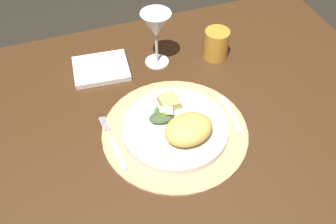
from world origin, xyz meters
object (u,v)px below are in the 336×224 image
at_px(spoon, 228,108).
at_px(wine_glass, 156,27).
at_px(fork, 114,146).
at_px(dining_table, 173,155).
at_px(dinner_plate, 175,128).
at_px(amber_tumbler, 216,44).
at_px(napkin, 101,69).

relative_size(spoon, wine_glass, 0.79).
relative_size(fork, spoon, 1.29).
height_order(dining_table, dinner_plate, dinner_plate).
bearing_deg(spoon, amber_tumbler, 74.16).
xyz_separation_m(dining_table, fork, (-0.17, -0.07, 0.21)).
relative_size(dining_table, dinner_plate, 4.71).
height_order(dining_table, napkin, napkin).
bearing_deg(dinner_plate, amber_tumbler, 47.84).
height_order(dining_table, amber_tumbler, amber_tumbler).
xyz_separation_m(spoon, napkin, (-0.27, 0.26, -0.00)).
bearing_deg(dining_table, wine_glass, 84.74).
bearing_deg(dining_table, spoon, -22.39).
bearing_deg(fork, spoon, 3.77).
xyz_separation_m(napkin, amber_tumbler, (0.33, -0.05, 0.04)).
relative_size(dinner_plate, spoon, 1.99).
bearing_deg(dining_table, amber_tumbler, 40.16).
height_order(dining_table, spoon, spoon).
distance_m(dining_table, wine_glass, 0.37).
relative_size(fork, amber_tumbler, 1.90).
xyz_separation_m(fork, amber_tumbler, (0.36, 0.23, 0.03)).
height_order(fork, napkin, napkin).
distance_m(dining_table, amber_tumbler, 0.34).
bearing_deg(wine_glass, dinner_plate, -98.92).
relative_size(dinner_plate, amber_tumbler, 2.94).
height_order(fork, spoon, spoon).
height_order(spoon, amber_tumbler, amber_tumbler).
height_order(dinner_plate, fork, dinner_plate).
distance_m(dinner_plate, fork, 0.15).
height_order(wine_glass, amber_tumbler, wine_glass).
relative_size(dinner_plate, wine_glass, 1.56).
bearing_deg(dinner_plate, dining_table, 72.29).
xyz_separation_m(wine_glass, amber_tumbler, (0.17, -0.03, -0.08)).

